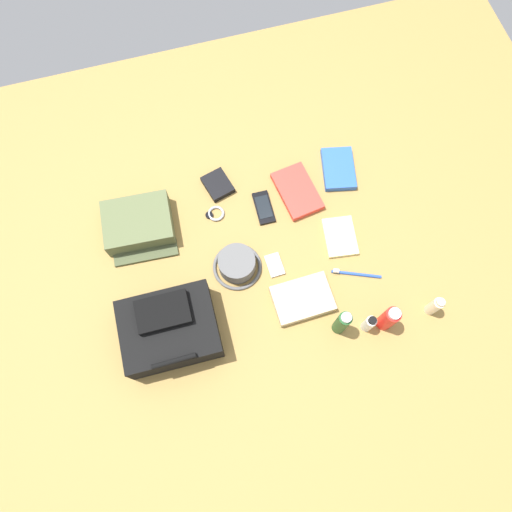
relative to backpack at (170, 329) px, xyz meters
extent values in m
cube|color=olive|center=(-0.34, -0.18, -0.08)|extent=(2.64, 2.02, 0.02)
cube|color=black|center=(0.00, 0.00, 0.00)|extent=(0.31, 0.25, 0.12)
cube|color=black|center=(0.00, -0.04, 0.07)|extent=(0.17, 0.11, 0.03)
cylinder|color=black|center=(0.00, 0.12, 0.07)|extent=(0.14, 0.02, 0.02)
cube|color=#56603D|center=(0.03, -0.41, -0.03)|extent=(0.25, 0.20, 0.08)
cube|color=#454D30|center=(0.03, -0.31, -0.06)|extent=(0.23, 0.08, 0.01)
cylinder|color=#5B5B5B|center=(-0.27, -0.17, -0.02)|extent=(0.13, 0.13, 0.07)
torus|color=#5B5B5B|center=(-0.27, -0.17, -0.06)|extent=(0.17, 0.17, 0.01)
cylinder|color=beige|center=(-0.87, 0.16, -0.02)|extent=(0.04, 0.04, 0.10)
cylinder|color=beige|center=(-0.87, 0.16, 0.04)|extent=(0.03, 0.03, 0.01)
cylinder|color=red|center=(-0.70, 0.16, 0.00)|extent=(0.05, 0.05, 0.14)
cylinder|color=silver|center=(-0.70, 0.16, 0.08)|extent=(0.04, 0.04, 0.01)
cylinder|color=white|center=(-0.64, 0.16, -0.02)|extent=(0.03, 0.03, 0.10)
cylinder|color=black|center=(-0.64, 0.16, 0.04)|extent=(0.03, 0.03, 0.01)
cylinder|color=#19471E|center=(-0.55, 0.14, 0.01)|extent=(0.04, 0.04, 0.15)
cylinder|color=silver|center=(-0.55, 0.14, 0.10)|extent=(0.03, 0.03, 0.01)
cube|color=blue|center=(-0.74, -0.44, -0.05)|extent=(0.15, 0.20, 0.03)
cube|color=white|center=(-0.74, -0.44, -0.06)|extent=(0.14, 0.19, 0.02)
cube|color=red|center=(-0.56, -0.39, -0.05)|extent=(0.16, 0.22, 0.03)
cube|color=white|center=(-0.56, -0.39, -0.06)|extent=(0.15, 0.21, 0.02)
cube|color=black|center=(-0.43, -0.36, -0.06)|extent=(0.06, 0.13, 0.01)
cube|color=black|center=(-0.43, -0.36, -0.05)|extent=(0.05, 0.09, 0.00)
cube|color=#B7B7BC|center=(-0.40, -0.14, -0.06)|extent=(0.05, 0.09, 0.01)
cylinder|color=silver|center=(-0.40, -0.15, -0.06)|extent=(0.03, 0.03, 0.00)
torus|color=#99999E|center=(-0.25, -0.39, -0.06)|extent=(0.06, 0.06, 0.01)
cylinder|color=black|center=(-0.22, -0.39, -0.06)|extent=(0.03, 0.03, 0.01)
cylinder|color=blue|center=(-0.67, -0.03, -0.06)|extent=(0.17, 0.08, 0.01)
cube|color=white|center=(-0.60, -0.05, -0.05)|extent=(0.02, 0.02, 0.01)
cube|color=black|center=(-0.28, -0.50, -0.05)|extent=(0.12, 0.13, 0.02)
cube|color=beige|center=(-0.66, -0.17, -0.06)|extent=(0.13, 0.16, 0.02)
cube|color=#C6B289|center=(-0.46, 0.01, -0.05)|extent=(0.20, 0.14, 0.04)
camera|label=1|loc=(-0.19, 0.36, 1.55)|focal=33.54mm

